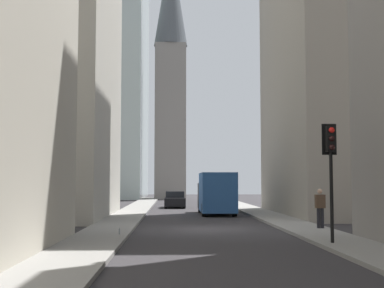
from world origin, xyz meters
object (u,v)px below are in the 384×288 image
Objects in this scene: traffic_light_foreground at (331,155)px; discarded_bottle at (119,232)px; pedestrian at (320,207)px; delivery_truck at (216,193)px; sedan_black at (175,200)px.

traffic_light_foreground is 15.37× the size of discarded_bottle.
discarded_bottle is (-2.50, 8.85, -0.86)m from pedestrian.
delivery_truck is 23.93× the size of discarded_bottle.
discarded_bottle is (3.10, 7.65, -2.94)m from traffic_light_foreground.
traffic_light_foreground is (-17.96, -2.50, 1.73)m from delivery_truck.
delivery_truck reaches higher than pedestrian.
discarded_bottle is at bearing 174.47° from sedan_black.
sedan_black is 22.65m from pedestrian.
pedestrian is 6.59× the size of discarded_bottle.
discarded_bottle is (-14.86, 5.14, -1.21)m from delivery_truck.
pedestrian is at bearing -12.11° from traffic_light_foreground.
delivery_truck is 1.50× the size of sedan_black.
delivery_truck reaches higher than sedan_black.
pedestrian is at bearing -163.30° from delivery_truck.
delivery_truck is 1.56× the size of traffic_light_foreground.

